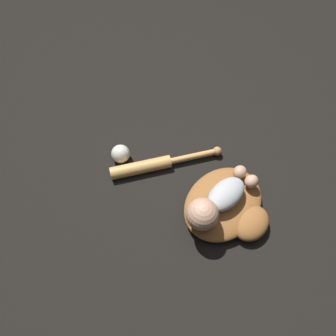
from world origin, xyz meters
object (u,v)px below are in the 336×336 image
Objects in this scene: baseball at (121,154)px; baby_figure at (216,202)px; baseball_bat at (153,165)px; baseball_glove at (228,206)px.

baby_figure is at bearing 88.51° from baseball.
baseball_bat is at bearing 105.07° from baseball.
baseball_glove is 0.10m from baby_figure.
baby_figure is (0.05, -0.03, 0.08)m from baseball_glove.
baseball_bat is at bearing -89.68° from baseball_glove.
baseball is at bearing -85.37° from baseball_glove.
baseball_glove is 1.12× the size of baby_figure.
baseball_glove is 0.50m from baseball.
baby_figure is 0.34m from baseball_bat.
baseball reaches higher than baseball_bat.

